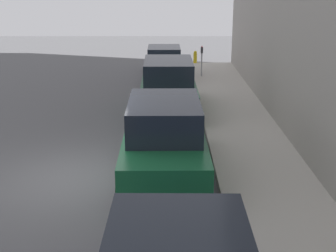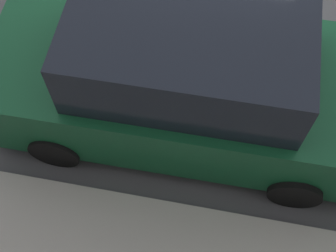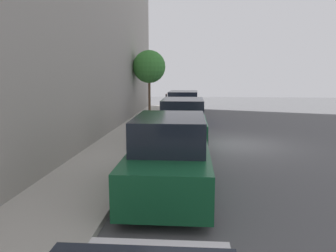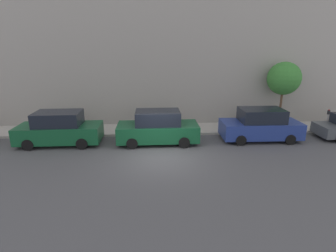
{
  "view_description": "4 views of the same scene",
  "coord_description": "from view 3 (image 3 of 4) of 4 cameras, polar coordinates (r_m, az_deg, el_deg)",
  "views": [
    {
      "loc": [
        2.3,
        -10.74,
        4.79
      ],
      "look_at": [
        2.36,
        1.21,
        1.0
      ],
      "focal_mm": 50.0,
      "sensor_mm": 36.0,
      "label": 1
    },
    {
      "loc": [
        5.33,
        0.49,
        5.62
      ],
      "look_at": [
        2.92,
        0.04,
        1.0
      ],
      "focal_mm": 50.0,
      "sensor_mm": 36.0,
      "label": 2
    },
    {
      "loc": [
        1.69,
        14.08,
        3.03
      ],
      "look_at": [
        2.74,
        1.38,
        1.0
      ],
      "focal_mm": 35.0,
      "sensor_mm": 36.0,
      "label": 3
    },
    {
      "loc": [
        -12.77,
        0.36,
        5.53
      ],
      "look_at": [
        2.37,
        -0.48,
        1.0
      ],
      "focal_mm": 28.0,
      "sensor_mm": 36.0,
      "label": 4
    }
  ],
  "objects": [
    {
      "name": "parked_sedan_nearest",
      "position": [
        26.4,
        3.19,
        4.02
      ],
      "size": [
        1.92,
        4.5,
        1.54
      ],
      "color": "#4C5156",
      "rests_on": "ground_plane"
    },
    {
      "name": "parking_meter_near",
      "position": [
        25.8,
        -0.31,
        4.51
      ],
      "size": [
        0.11,
        0.15,
        1.36
      ],
      "color": "#ADADB2",
      "rests_on": "sidewalk"
    },
    {
      "name": "street_tree",
      "position": [
        22.89,
        -3.3,
        10.25
      ],
      "size": [
        2.24,
        2.24,
        4.5
      ],
      "color": "brown",
      "rests_on": "sidewalk"
    },
    {
      "name": "parked_suv_second",
      "position": [
        20.42,
        2.67,
        3.14
      ],
      "size": [
        2.08,
        4.82,
        1.98
      ],
      "color": "navy",
      "rests_on": "ground_plane"
    },
    {
      "name": "ground_plane",
      "position": [
        14.5,
        11.34,
        -3.19
      ],
      "size": [
        60.0,
        60.0,
        0.0
      ],
      "primitive_type": "plane",
      "color": "#515154"
    },
    {
      "name": "sidewalk",
      "position": [
        14.7,
        -7.25,
        -2.62
      ],
      "size": [
        2.43,
        32.0,
        0.15
      ],
      "color": "#B2ADA3",
      "rests_on": "ground_plane"
    },
    {
      "name": "parked_suv_third",
      "position": [
        14.1,
        2.57,
        0.49
      ],
      "size": [
        2.08,
        4.82,
        1.98
      ],
      "color": "#14512D",
      "rests_on": "ground_plane"
    },
    {
      "name": "parked_suv_fourth",
      "position": [
        8.41,
        0.35,
        -5.37
      ],
      "size": [
        2.08,
        4.82,
        1.98
      ],
      "color": "#14512D",
      "rests_on": "ground_plane"
    }
  ]
}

